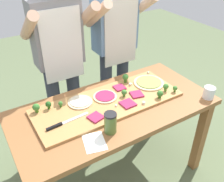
# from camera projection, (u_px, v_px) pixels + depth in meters

# --- Properties ---
(ground_plane) EXTENTS (8.00, 8.00, 0.00)m
(ground_plane) POSITION_uv_depth(u_px,v_px,m) (114.00, 175.00, 2.29)
(ground_plane) COLOR #60704C
(prep_table) EXTENTS (1.51, 0.73, 0.78)m
(prep_table) POSITION_uv_depth(u_px,v_px,m) (114.00, 119.00, 1.93)
(prep_table) COLOR brown
(prep_table) RESTS_ON ground
(cutting_board) EXTENTS (1.12, 0.43, 0.02)m
(cutting_board) POSITION_uv_depth(u_px,v_px,m) (108.00, 102.00, 1.89)
(cutting_board) COLOR #B27F47
(cutting_board) RESTS_ON prep_table
(chefs_knife) EXTENTS (0.31, 0.04, 0.02)m
(chefs_knife) POSITION_uv_depth(u_px,v_px,m) (62.00, 124.00, 1.66)
(chefs_knife) COLOR #B7BABF
(chefs_knife) RESTS_ON cutting_board
(pizza_whole_beet_magenta) EXTENTS (0.18, 0.18, 0.02)m
(pizza_whole_beet_magenta) POSITION_uv_depth(u_px,v_px,m) (105.00, 96.00, 1.92)
(pizza_whole_beet_magenta) COLOR beige
(pizza_whole_beet_magenta) RESTS_ON cutting_board
(pizza_whole_pesto_green) EXTENTS (0.25, 0.25, 0.02)m
(pizza_whole_pesto_green) POSITION_uv_depth(u_px,v_px,m) (149.00, 83.00, 2.09)
(pizza_whole_pesto_green) COLOR beige
(pizza_whole_pesto_green) RESTS_ON cutting_board
(pizza_whole_cheese_artichoke) EXTENTS (0.18, 0.18, 0.02)m
(pizza_whole_cheese_artichoke) POSITION_uv_depth(u_px,v_px,m) (80.00, 102.00, 1.86)
(pizza_whole_cheese_artichoke) COLOR beige
(pizza_whole_cheese_artichoke) RESTS_ON cutting_board
(pizza_slice_center) EXTENTS (0.11, 0.11, 0.01)m
(pizza_slice_center) POSITION_uv_depth(u_px,v_px,m) (137.00, 94.00, 1.95)
(pizza_slice_center) COLOR #9E234C
(pizza_slice_center) RESTS_ON cutting_board
(pizza_slice_far_left) EXTENTS (0.11, 0.11, 0.01)m
(pizza_slice_far_left) POSITION_uv_depth(u_px,v_px,m) (96.00, 117.00, 1.72)
(pizza_slice_far_left) COLOR #9E234C
(pizza_slice_far_left) RESTS_ON cutting_board
(pizza_slice_near_left) EXTENTS (0.09, 0.09, 0.01)m
(pizza_slice_near_left) POSITION_uv_depth(u_px,v_px,m) (120.00, 87.00, 2.03)
(pizza_slice_near_left) COLOR #9E234C
(pizza_slice_near_left) RESTS_ON cutting_board
(pizza_slice_far_right) EXTENTS (0.10, 0.10, 0.01)m
(pizza_slice_far_right) POSITION_uv_depth(u_px,v_px,m) (128.00, 104.00, 1.85)
(pizza_slice_far_right) COLOR #9E234C
(pizza_slice_far_right) RESTS_ON cutting_board
(broccoli_floret_front_right) EXTENTS (0.04, 0.04, 0.05)m
(broccoli_floret_front_right) POSITION_uv_depth(u_px,v_px,m) (175.00, 88.00, 1.97)
(broccoli_floret_front_right) COLOR #487A23
(broccoli_floret_front_right) RESTS_ON cutting_board
(broccoli_floret_center_right) EXTENTS (0.05, 0.05, 0.07)m
(broccoli_floret_center_right) POSITION_uv_depth(u_px,v_px,m) (36.00, 108.00, 1.75)
(broccoli_floret_center_right) COLOR #3F7220
(broccoli_floret_center_right) RESTS_ON cutting_board
(broccoli_floret_front_left) EXTENTS (0.03, 0.03, 0.05)m
(broccoli_floret_front_left) POSITION_uv_depth(u_px,v_px,m) (60.00, 104.00, 1.81)
(broccoli_floret_front_left) COLOR #3F7220
(broccoli_floret_front_left) RESTS_ON cutting_board
(broccoli_floret_center_left) EXTENTS (0.05, 0.05, 0.08)m
(broccoli_floret_center_left) POSITION_uv_depth(u_px,v_px,m) (125.00, 77.00, 2.08)
(broccoli_floret_center_left) COLOR #3F7220
(broccoli_floret_center_left) RESTS_ON cutting_board
(broccoli_floret_front_mid) EXTENTS (0.04, 0.04, 0.06)m
(broccoli_floret_front_mid) POSITION_uv_depth(u_px,v_px,m) (48.00, 105.00, 1.78)
(broccoli_floret_front_mid) COLOR #2C5915
(broccoli_floret_front_mid) RESTS_ON cutting_board
(broccoli_floret_back_right) EXTENTS (0.05, 0.05, 0.06)m
(broccoli_floret_back_right) POSITION_uv_depth(u_px,v_px,m) (160.00, 94.00, 1.90)
(broccoli_floret_back_right) COLOR #3F7220
(broccoli_floret_back_right) RESTS_ON cutting_board
(broccoli_floret_back_mid) EXTENTS (0.05, 0.05, 0.07)m
(broccoli_floret_back_mid) POSITION_uv_depth(u_px,v_px,m) (166.00, 87.00, 1.98)
(broccoli_floret_back_mid) COLOR #487A23
(broccoli_floret_back_mid) RESTS_ON cutting_board
(broccoli_floret_back_left) EXTENTS (0.04, 0.04, 0.06)m
(broccoli_floret_back_left) POSITION_uv_depth(u_px,v_px,m) (124.00, 93.00, 1.92)
(broccoli_floret_back_left) COLOR #487A23
(broccoli_floret_back_left) RESTS_ON cutting_board
(cheese_crumble_a) EXTENTS (0.02, 0.02, 0.02)m
(cheese_crumble_a) POSITION_uv_depth(u_px,v_px,m) (130.00, 84.00, 2.06)
(cheese_crumble_a) COLOR white
(cheese_crumble_a) RESTS_ON cutting_board
(cheese_crumble_b) EXTENTS (0.03, 0.03, 0.02)m
(cheese_crumble_b) POSITION_uv_depth(u_px,v_px,m) (144.00, 103.00, 1.85)
(cheese_crumble_b) COLOR white
(cheese_crumble_b) RESTS_ON cutting_board
(cheese_crumble_c) EXTENTS (0.03, 0.03, 0.02)m
(cheese_crumble_c) POSITION_uv_depth(u_px,v_px,m) (113.00, 115.00, 1.73)
(cheese_crumble_c) COLOR white
(cheese_crumble_c) RESTS_ON cutting_board
(cheese_crumble_d) EXTENTS (0.02, 0.02, 0.01)m
(cheese_crumble_d) POSITION_uv_depth(u_px,v_px,m) (148.00, 73.00, 2.23)
(cheese_crumble_d) COLOR silver
(cheese_crumble_d) RESTS_ON cutting_board
(cheese_crumble_e) EXTENTS (0.02, 0.02, 0.01)m
(cheese_crumble_e) POSITION_uv_depth(u_px,v_px,m) (116.00, 106.00, 1.83)
(cheese_crumble_e) COLOR white
(cheese_crumble_e) RESTS_ON cutting_board
(flour_cup) EXTENTS (0.09, 0.09, 0.09)m
(flour_cup) POSITION_uv_depth(u_px,v_px,m) (209.00, 93.00, 1.93)
(flour_cup) COLOR white
(flour_cup) RESTS_ON prep_table
(sauce_jar) EXTENTS (0.08, 0.08, 0.14)m
(sauce_jar) POSITION_uv_depth(u_px,v_px,m) (110.00, 123.00, 1.60)
(sauce_jar) COLOR #517033
(sauce_jar) RESTS_ON prep_table
(recipe_note) EXTENTS (0.17, 0.20, 0.00)m
(recipe_note) POSITION_uv_depth(u_px,v_px,m) (94.00, 142.00, 1.55)
(recipe_note) COLOR white
(recipe_note) RESTS_ON prep_table
(cook_left) EXTENTS (0.54, 0.39, 1.67)m
(cook_left) POSITION_uv_depth(u_px,v_px,m) (59.00, 53.00, 2.14)
(cook_left) COLOR #333847
(cook_left) RESTS_ON ground
(cook_right) EXTENTS (0.54, 0.39, 1.67)m
(cook_right) POSITION_uv_depth(u_px,v_px,m) (115.00, 40.00, 2.39)
(cook_right) COLOR #333847
(cook_right) RESTS_ON ground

